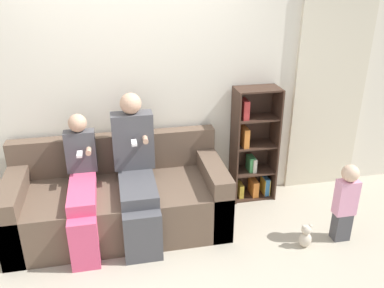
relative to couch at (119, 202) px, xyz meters
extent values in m
plane|color=#B2A893|center=(0.24, -0.54, -0.30)|extent=(14.00, 14.00, 0.00)
cube|color=silver|center=(0.24, 0.50, 0.98)|extent=(10.00, 0.06, 2.55)
cube|color=beige|center=(2.39, 0.45, 0.85)|extent=(0.84, 0.04, 2.29)
cube|color=brown|center=(0.00, -0.10, -0.06)|extent=(2.08, 0.76, 0.48)
cube|color=brown|center=(0.00, 0.36, 0.14)|extent=(2.08, 0.15, 0.87)
cube|color=brown|center=(-0.94, -0.10, 0.03)|extent=(0.20, 0.76, 0.65)
cube|color=brown|center=(0.94, -0.10, 0.03)|extent=(0.20, 0.76, 0.65)
cube|color=#47474C|center=(0.18, -0.54, -0.06)|extent=(0.34, 0.12, 0.48)
cube|color=#47474C|center=(0.18, -0.20, 0.24)|extent=(0.34, 0.57, 0.11)
cube|color=#4C4C51|center=(0.18, 0.17, 0.57)|extent=(0.40, 0.18, 0.56)
sphere|color=tan|center=(0.18, 0.17, 0.95)|extent=(0.20, 0.20, 0.20)
cylinder|color=tan|center=(0.29, 0.03, 0.63)|extent=(0.05, 0.10, 0.05)
cube|color=white|center=(0.18, -0.02, 0.63)|extent=(0.05, 0.12, 0.02)
cube|color=#DB4C75|center=(-0.32, -0.54, -0.06)|extent=(0.25, 0.12, 0.48)
cube|color=#DB4C75|center=(-0.32, -0.18, 0.24)|extent=(0.25, 0.61, 0.11)
cube|color=#4C4C51|center=(-0.32, 0.20, 0.50)|extent=(0.29, 0.13, 0.41)
sphere|color=tan|center=(-0.32, 0.20, 0.79)|extent=(0.17, 0.17, 0.17)
cylinder|color=tan|center=(-0.25, 0.08, 0.54)|extent=(0.05, 0.10, 0.05)
cube|color=white|center=(-0.32, 0.03, 0.54)|extent=(0.05, 0.12, 0.02)
cube|color=#47474C|center=(2.07, -0.62, -0.15)|extent=(0.16, 0.12, 0.29)
cube|color=#E599BC|center=(2.07, -0.62, 0.17)|extent=(0.20, 0.12, 0.35)
sphere|color=beige|center=(2.07, -0.62, 0.42)|extent=(0.16, 0.16, 0.16)
cube|color=#3D281E|center=(1.27, 0.31, 0.34)|extent=(0.02, 0.29, 1.28)
cube|color=#3D281E|center=(1.73, 0.31, 0.34)|extent=(0.02, 0.29, 1.28)
cube|color=#3D281E|center=(1.50, 0.45, 0.34)|extent=(0.48, 0.02, 1.28)
cube|color=#3D281E|center=(1.50, 0.31, -0.29)|extent=(0.44, 0.26, 0.02)
cube|color=#3D281E|center=(1.50, 0.31, 0.03)|extent=(0.44, 0.26, 0.02)
cube|color=#3D281E|center=(1.50, 0.31, 0.34)|extent=(0.44, 0.26, 0.02)
cube|color=#3D281E|center=(1.50, 0.31, 0.66)|extent=(0.44, 0.26, 0.02)
cube|color=#3D281E|center=(1.50, 0.31, 0.97)|extent=(0.44, 0.26, 0.02)
cube|color=teal|center=(1.37, 0.31, 0.74)|extent=(0.03, 0.17, 0.14)
cube|color=gold|center=(1.36, 0.31, -0.20)|extent=(0.05, 0.16, 0.16)
cube|color=orange|center=(1.37, 0.31, 0.46)|extent=(0.06, 0.21, 0.21)
cube|color=teal|center=(1.66, 0.31, -0.17)|extent=(0.05, 0.17, 0.21)
cube|color=#C63838|center=(1.36, 0.31, 0.77)|extent=(0.06, 0.18, 0.20)
cube|color=beige|center=(1.49, 0.31, 0.12)|extent=(0.04, 0.18, 0.16)
cube|color=gold|center=(1.66, 0.31, -0.18)|extent=(0.06, 0.17, 0.20)
cube|color=#429956|center=(1.47, 0.31, 0.12)|extent=(0.07, 0.15, 0.17)
cube|color=orange|center=(1.52, 0.31, -0.18)|extent=(0.07, 0.19, 0.19)
ellipsoid|color=beige|center=(1.68, -0.67, -0.22)|extent=(0.12, 0.10, 0.15)
sphere|color=beige|center=(1.68, -0.67, -0.11)|extent=(0.09, 0.09, 0.09)
sphere|color=beige|center=(1.65, -0.67, -0.07)|extent=(0.04, 0.04, 0.04)
sphere|color=beige|center=(1.72, -0.67, -0.07)|extent=(0.04, 0.04, 0.04)
camera|label=1|loc=(0.00, -3.52, 2.15)|focal=38.00mm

